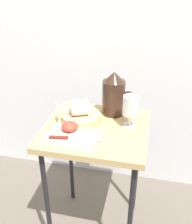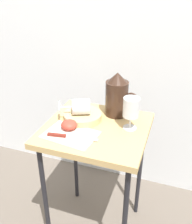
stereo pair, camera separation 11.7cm
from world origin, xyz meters
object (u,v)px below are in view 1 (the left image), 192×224
table (96,141)px  knife (67,138)px  basket_tray (81,117)px  apple_half_left (70,126)px  wine_glass_tipped_near (79,108)px  pitcher (114,97)px  wine_glass_upright (131,107)px

table → knife: (-0.10, -0.13, 0.09)m
table → basket_tray: size_ratio=3.76×
apple_half_left → wine_glass_tipped_near: bearing=80.5°
pitcher → knife: pitcher is taller
pitcher → knife: (-0.16, -0.29, -0.08)m
basket_tray → apple_half_left: bearing=-102.9°
wine_glass_tipped_near → table: bearing=-21.6°
basket_tray → knife: (-0.01, -0.18, -0.01)m
pitcher → knife: bearing=-118.8°
pitcher → table: bearing=-110.6°
wine_glass_upright → apple_half_left: bearing=-159.0°
table → wine_glass_tipped_near: (-0.09, 0.04, 0.15)m
table → basket_tray: bearing=151.7°
basket_tray → knife: size_ratio=0.83×
basket_tray → apple_half_left: apple_half_left is taller
pitcher → apple_half_left: (-0.17, -0.22, -0.07)m
wine_glass_upright → knife: size_ratio=0.69×
apple_half_left → knife: size_ratio=0.33×
wine_glass_tipped_near → apple_half_left: wine_glass_tipped_near is taller
table → pitcher: pitcher is taller
wine_glass_tipped_near → apple_half_left: size_ratio=2.14×
wine_glass_tipped_near → apple_half_left: bearing=-99.5°
table → pitcher: bearing=69.4°
basket_tray → pitcher: (0.14, 0.11, 0.08)m
basket_tray → wine_glass_tipped_near: wine_glass_tipped_near is taller
knife → wine_glass_tipped_near: bearing=88.1°
wine_glass_tipped_near → apple_half_left: 0.11m
table → wine_glass_tipped_near: 0.18m
wine_glass_upright → apple_half_left: 0.29m
pitcher → apple_half_left: bearing=-128.0°
apple_half_left → knife: (0.01, -0.07, -0.02)m
pitcher → wine_glass_upright: bearing=-49.6°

